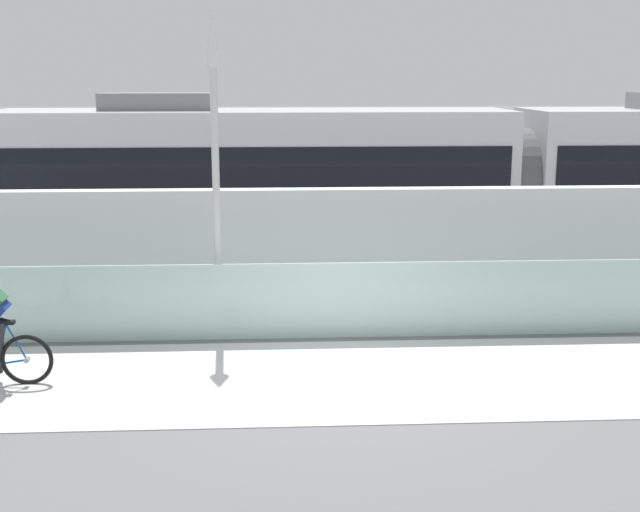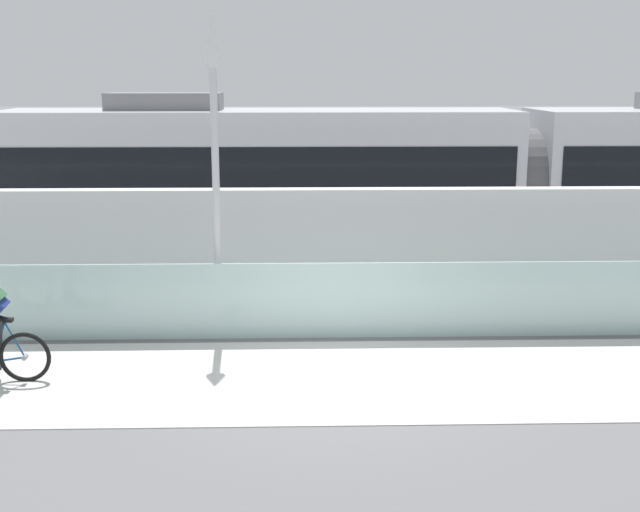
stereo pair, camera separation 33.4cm
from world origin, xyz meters
TOP-DOWN VIEW (x-y plane):
  - ground_plane at (0.00, 0.00)m, footprint 200.00×200.00m
  - bike_path_deck at (0.00, 0.00)m, footprint 32.00×3.20m
  - glass_parapet at (0.00, 1.85)m, footprint 32.00×0.05m
  - concrete_barrier_wall at (0.00, 3.65)m, footprint 32.00×0.36m
  - tram_rail_near at (0.00, 6.13)m, footprint 32.00×0.08m
  - tram_rail_far at (0.00, 7.57)m, footprint 32.00×0.08m
  - tram at (4.38, 6.85)m, footprint 22.56×2.54m
  - lamp_post_antenna at (-1.82, 2.15)m, footprint 0.28×0.28m

SIDE VIEW (x-z plane):
  - ground_plane at x=0.00m, z-range 0.00..0.00m
  - tram_rail_near at x=0.00m, z-range 0.00..0.01m
  - tram_rail_far at x=0.00m, z-range 0.00..0.01m
  - bike_path_deck at x=0.00m, z-range 0.00..0.01m
  - glass_parapet at x=0.00m, z-range 0.00..1.25m
  - concrete_barrier_wall at x=0.00m, z-range 0.00..2.19m
  - tram at x=4.38m, z-range -0.01..3.80m
  - lamp_post_antenna at x=-1.82m, z-range 0.69..5.89m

